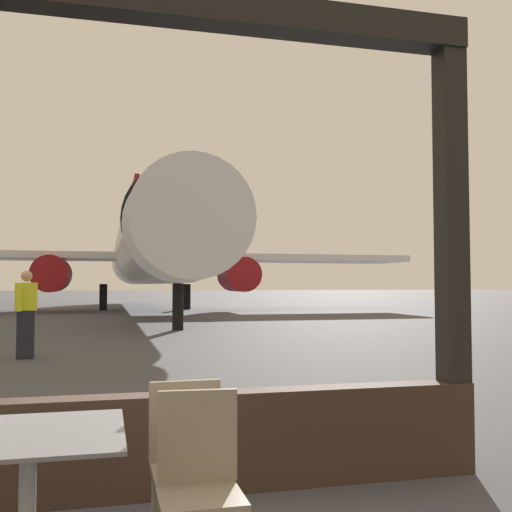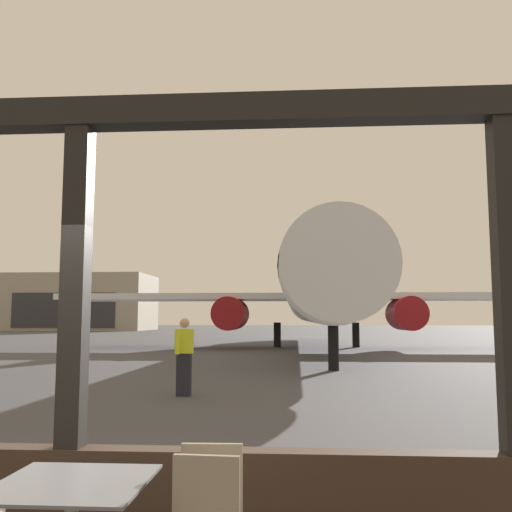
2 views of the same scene
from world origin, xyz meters
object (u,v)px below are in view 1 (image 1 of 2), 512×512
Objects in this scene: dining_table at (27,493)px; airplane at (148,251)px; cafe_chair_window_left at (188,452)px; ground_crew_worker at (26,313)px; cafe_chair_window_right at (199,472)px.

dining_table is 0.02× the size of airplane.
ground_crew_worker is (-1.98, 9.29, 0.35)m from cafe_chair_window_left.
ground_crew_worker is (-3.78, -20.78, -2.40)m from airplane.
airplane is (1.79, 30.42, 2.76)m from cafe_chair_window_right.
dining_table is 9.64m from ground_crew_worker.
dining_table is at bearing 173.46° from cafe_chair_window_right.
cafe_chair_window_left reaches higher than dining_table.
airplane reaches higher than cafe_chair_window_left.
dining_table is at bearing -161.74° from cafe_chair_window_left.
ground_crew_worker is (-1.18, 9.55, 0.42)m from dining_table.
cafe_chair_window_right is (0.01, -0.35, -0.00)m from cafe_chair_window_left.
cafe_chair_window_right is at bearing -88.56° from cafe_chair_window_left.
airplane is at bearing 86.63° from cafe_chair_window_right.
airplane is 20.55× the size of ground_crew_worker.
airplane is at bearing 79.69° from ground_crew_worker.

